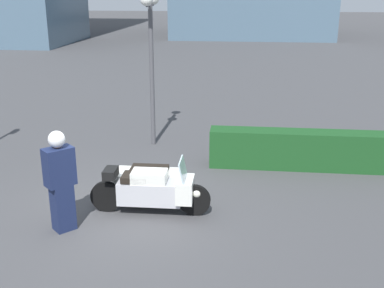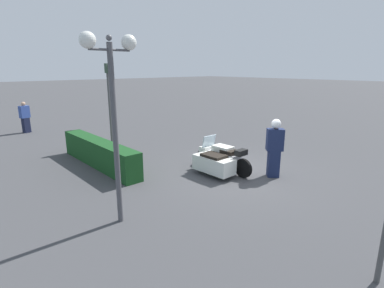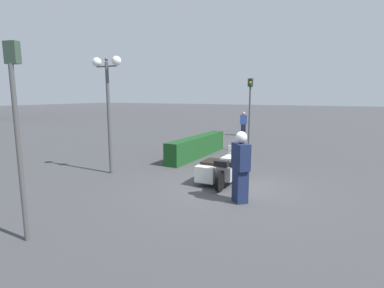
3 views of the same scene
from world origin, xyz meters
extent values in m
plane|color=#424244|center=(0.00, 0.00, 0.00)|extent=(160.00, 160.00, 0.00)
cylinder|color=black|center=(1.53, 0.18, 0.32)|extent=(0.63, 0.11, 0.63)
cylinder|color=black|center=(-0.24, 0.15, 0.32)|extent=(0.63, 0.11, 0.63)
cylinder|color=black|center=(0.47, 0.73, 0.25)|extent=(0.49, 0.11, 0.49)
cube|color=#B7B7BC|center=(0.64, 0.17, 0.45)|extent=(1.25, 0.48, 0.45)
cube|color=silver|center=(0.64, 0.17, 0.77)|extent=(0.68, 0.45, 0.24)
cube|color=black|center=(0.36, 0.16, 0.75)|extent=(0.50, 0.44, 0.12)
cube|color=silver|center=(1.35, 0.18, 0.54)|extent=(0.33, 0.62, 0.44)
cube|color=silver|center=(1.30, 0.18, 0.95)|extent=(0.12, 0.60, 0.40)
sphere|color=white|center=(1.57, 0.18, 0.47)|extent=(0.18, 0.18, 0.18)
cube|color=silver|center=(0.52, 0.73, 0.40)|extent=(1.41, 0.65, 0.50)
sphere|color=silver|center=(1.12, 0.74, 0.42)|extent=(0.48, 0.47, 0.48)
cube|color=black|center=(0.52, 0.73, 0.69)|extent=(0.78, 0.55, 0.09)
cube|color=black|center=(-0.12, 0.15, 0.82)|extent=(0.25, 0.42, 0.18)
cube|color=#192347|center=(-0.81, -0.66, 0.44)|extent=(0.48, 0.48, 0.89)
cube|color=#192347|center=(-0.81, -0.66, 1.24)|extent=(0.59, 0.59, 0.70)
sphere|color=tan|center=(-0.81, -0.66, 1.71)|extent=(0.24, 0.24, 0.24)
sphere|color=white|center=(-0.81, -0.66, 1.75)|extent=(0.30, 0.30, 0.30)
cube|color=#19471E|center=(4.03, 3.04, 0.47)|extent=(4.82, 0.62, 0.94)
cylinder|color=#4C4C51|center=(-0.11, 4.50, 1.98)|extent=(0.12, 0.12, 3.96)
cylinder|color=#4C4C51|center=(-0.11, 4.50, 3.81)|extent=(0.05, 0.90, 0.05)
sphere|color=white|center=(-0.11, 4.95, 3.98)|extent=(0.33, 0.33, 0.33)
sphere|color=white|center=(-0.11, 4.05, 3.98)|extent=(0.33, 0.33, 0.33)
sphere|color=#4C4C51|center=(-0.11, 4.50, 4.04)|extent=(0.12, 0.12, 0.12)
cylinder|color=#4C4C4C|center=(6.40, 1.32, 1.62)|extent=(0.09, 0.09, 3.23)
cube|color=#334738|center=(6.34, 1.31, 3.43)|extent=(0.20, 0.29, 0.40)
sphere|color=#410707|center=(6.27, 1.29, 3.56)|extent=(0.11, 0.11, 0.11)
sphere|color=orange|center=(6.27, 1.29, 3.43)|extent=(0.11, 0.11, 0.11)
sphere|color=#07350F|center=(6.27, 1.29, 3.30)|extent=(0.11, 0.11, 0.11)
cylinder|color=#4C4C4C|center=(-4.81, 2.36, 1.69)|extent=(0.09, 0.09, 3.38)
cube|color=#334738|center=(-4.75, 2.37, 3.58)|extent=(0.20, 0.29, 0.40)
sphere|color=#410707|center=(-4.68, 2.38, 3.71)|extent=(0.11, 0.11, 0.11)
sphere|color=orange|center=(-4.68, 2.38, 3.58)|extent=(0.11, 0.11, 0.11)
sphere|color=#07350F|center=(-4.68, 2.38, 3.45)|extent=(0.11, 0.11, 0.11)
cube|color=#191E38|center=(12.07, 3.46, 0.41)|extent=(0.37, 0.40, 0.81)
cube|color=#334C99|center=(12.07, 3.46, 1.14)|extent=(0.41, 0.54, 0.64)
sphere|color=tan|center=(12.07, 3.46, 1.57)|extent=(0.22, 0.22, 0.22)
camera|label=1|loc=(2.43, -8.36, 4.30)|focal=45.00mm
camera|label=2|loc=(-5.90, 7.50, 3.47)|focal=28.00mm
camera|label=3|loc=(-8.18, -3.08, 2.82)|focal=28.00mm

